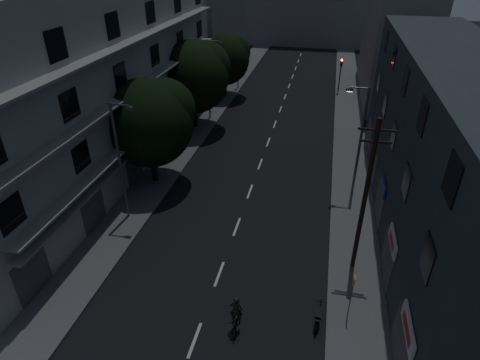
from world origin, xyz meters
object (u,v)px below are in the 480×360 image
at_px(cyclist, 236,318).
at_px(bus_stop_sign, 352,289).
at_px(utility_pole, 365,196).
at_px(motorcycle, 318,318).

bearing_deg(cyclist, bus_stop_sign, 12.87).
relative_size(utility_pole, motorcycle, 5.28).
bearing_deg(bus_stop_sign, utility_pole, 85.17).
relative_size(utility_pole, bus_stop_sign, 3.56).
distance_m(utility_pole, bus_stop_sign, 4.76).
distance_m(bus_stop_sign, motorcycle, 2.18).
xyz_separation_m(utility_pole, cyclist, (-5.57, -5.57, -4.15)).
relative_size(motorcycle, cyclist, 0.80).
bearing_deg(motorcycle, utility_pole, 74.49).
bearing_deg(utility_pole, bus_stop_sign, -94.83).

